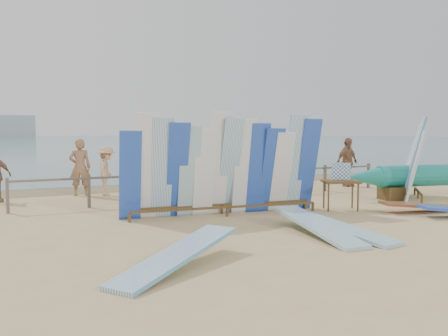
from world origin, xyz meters
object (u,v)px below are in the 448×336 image
flat_board_b (317,235)px  beachgoer_6 (256,167)px  beachgoer_10 (347,162)px  beachgoer_3 (107,171)px  flat_board_c (431,211)px  stroller (261,179)px  flat_board_a (336,234)px  beach_chair_right (220,188)px  main_surfboard_rack (225,169)px  beachgoer_1 (80,167)px  vendor_table (341,194)px  beach_chair_left (184,187)px  beachgoer_4 (219,167)px  side_surfboard_rack (412,162)px  outrigger_canoe (447,176)px  flat_board_e (177,268)px  beachgoer_8 (263,163)px  beachgoer_9 (273,159)px

flat_board_b → beachgoer_6: bearing=75.2°
beachgoer_10 → beachgoer_3: beachgoer_10 is taller
flat_board_b → beachgoer_3: bearing=112.9°
flat_board_b → beachgoer_6: beachgoer_6 is taller
flat_board_c → flat_board_b: bearing=118.4°
flat_board_c → beachgoer_6: bearing=34.6°
beachgoer_6 → stroller: bearing=18.4°
flat_board_a → beach_chair_right: bearing=76.9°
beachgoer_10 → main_surfboard_rack: bearing=-163.4°
beachgoer_3 → beachgoer_1: size_ratio=0.87×
vendor_table → flat_board_a: 3.11m
beach_chair_left → beachgoer_4: (1.37, 0.25, 0.57)m
side_surfboard_rack → beachgoer_6: bearing=84.1°
outrigger_canoe → flat_board_a: size_ratio=2.69×
flat_board_e → flat_board_a: bearing=68.3°
flat_board_a → beach_chair_right: beach_chair_right is taller
flat_board_b → side_surfboard_rack: bearing=32.2°
beach_chair_right → flat_board_c: bearing=-58.5°
main_surfboard_rack → flat_board_b: (0.60, -2.85, -1.13)m
flat_board_b → beachgoer_3: size_ratio=1.70×
main_surfboard_rack → beachgoer_8: (4.12, 4.92, -0.26)m
flat_board_b → beachgoer_8: bearing=71.7°
beachgoer_3 → beach_chair_right: bearing=-93.4°
beach_chair_right → beachgoer_4: bearing=62.4°
beach_chair_left → beachgoer_1: beachgoer_1 is taller
stroller → beachgoer_6: bearing=69.2°
flat_board_a → beachgoer_1: size_ratio=1.47×
beach_chair_left → beach_chair_right: size_ratio=1.12×
main_surfboard_rack → stroller: size_ratio=4.32×
flat_board_b → beachgoer_3: beachgoer_3 is taller
flat_board_b → beach_chair_right: 6.24m
flat_board_a → beach_chair_left: 6.79m
side_surfboard_rack → flat_board_a: side_surfboard_rack is taller
main_surfboard_rack → flat_board_c: bearing=-13.2°
flat_board_e → beach_chair_left: bearing=123.6°
flat_board_e → beachgoer_10: bearing=93.2°
vendor_table → beach_chair_left: size_ratio=1.29×
flat_board_b → stroller: bearing=74.5°
beachgoer_6 → beachgoer_4: bearing=-71.5°
vendor_table → stroller: vendor_table is taller
flat_board_b → vendor_table: bearing=47.4°
beachgoer_4 → flat_board_a: bearing=47.1°
side_surfboard_rack → beachgoer_4: bearing=91.6°
flat_board_a → beachgoer_9: bearing=55.7°
vendor_table → beachgoer_10: size_ratio=0.68×
main_surfboard_rack → stroller: bearing=55.5°
main_surfboard_rack → beachgoer_1: size_ratio=2.78×
beach_chair_left → beachgoer_3: beachgoer_3 is taller
stroller → beach_chair_right: bearing=170.2°
stroller → beach_chair_left: bearing=159.7°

